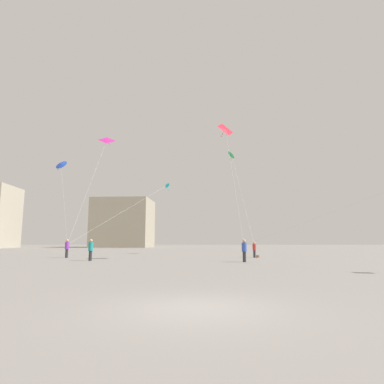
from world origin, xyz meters
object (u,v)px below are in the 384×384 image
(kite_cobalt_diamond, at_px, (59,165))
(kite_cyan_diamond, at_px, (163,187))
(person_in_teal, at_px, (89,249))
(handbag_beside_flyer, at_px, (256,256))
(kite_crimson_delta, at_px, (224,131))
(kite_magenta_delta, at_px, (105,141))
(building_centre_hall, at_px, (122,223))
(kite_emerald_diamond, at_px, (230,155))
(person_in_purple, at_px, (65,248))
(person_in_red, at_px, (253,249))
(person_in_blue, at_px, (243,249))

(kite_cobalt_diamond, bearing_deg, kite_cyan_diamond, 51.30)
(person_in_teal, height_order, handbag_beside_flyer, person_in_teal)
(kite_crimson_delta, height_order, kite_magenta_delta, kite_magenta_delta)
(building_centre_hall, height_order, handbag_beside_flyer, building_centre_hall)
(kite_emerald_diamond, height_order, kite_magenta_delta, kite_magenta_delta)
(person_in_teal, distance_m, kite_crimson_delta, 16.21)
(person_in_purple, height_order, building_centre_hall, building_centre_hall)
(person_in_red, distance_m, handbag_beside_flyer, 0.83)
(person_in_blue, distance_m, kite_cobalt_diamond, 19.95)
(kite_cobalt_diamond, relative_size, building_centre_hall, 0.54)
(person_in_red, xyz_separation_m, kite_cyan_diamond, (-9.99, 10.39, 8.03))
(kite_cyan_diamond, bearing_deg, kite_magenta_delta, -153.17)
(person_in_red, xyz_separation_m, kite_crimson_delta, (-3.05, -3.51, 11.14))
(building_centre_hall, bearing_deg, kite_magenta_delta, -80.98)
(person_in_teal, relative_size, kite_cyan_diamond, 0.16)
(kite_emerald_diamond, height_order, handbag_beside_flyer, kite_emerald_diamond)
(kite_magenta_delta, bearing_deg, handbag_beside_flyer, -20.91)
(person_in_purple, relative_size, kite_magenta_delta, 0.14)
(kite_crimson_delta, height_order, kite_cobalt_diamond, kite_crimson_delta)
(kite_crimson_delta, xyz_separation_m, building_centre_hall, (-22.09, 60.73, -5.46))
(kite_emerald_diamond, relative_size, kite_magenta_delta, 0.92)
(kite_cobalt_diamond, distance_m, building_centre_hall, 58.90)
(building_centre_hall, bearing_deg, person_in_red, -66.29)
(person_in_purple, relative_size, kite_emerald_diamond, 0.15)
(kite_cyan_diamond, bearing_deg, person_in_purple, -128.90)
(person_in_red, relative_size, person_in_blue, 0.88)
(kite_magenta_delta, bearing_deg, person_in_purple, -102.22)
(person_in_teal, xyz_separation_m, handbag_beside_flyer, (15.16, 5.41, -0.87))
(person_in_red, distance_m, person_in_purple, 18.68)
(person_in_red, distance_m, kite_cobalt_diamond, 21.15)
(person_in_red, height_order, kite_emerald_diamond, kite_emerald_diamond)
(kite_crimson_delta, relative_size, kite_emerald_diamond, 0.92)
(kite_crimson_delta, bearing_deg, kite_magenta_delta, 143.85)
(person_in_purple, xyz_separation_m, kite_magenta_delta, (1.55, 7.16, 13.14))
(person_in_red, bearing_deg, kite_cobalt_diamond, 88.17)
(building_centre_hall, bearing_deg, kite_emerald_diamond, -63.09)
(person_in_blue, relative_size, building_centre_hall, 0.11)
(kite_crimson_delta, bearing_deg, kite_cyan_diamond, 116.55)
(kite_crimson_delta, xyz_separation_m, kite_cyan_diamond, (-6.95, 13.90, -3.11))
(person_in_teal, xyz_separation_m, kite_magenta_delta, (-2.32, 12.09, 13.15))
(kite_magenta_delta, relative_size, handbag_beside_flyer, 42.18)
(person_in_red, xyz_separation_m, person_in_teal, (-14.81, -5.31, 0.13))
(person_in_blue, height_order, kite_cyan_diamond, kite_cyan_diamond)
(kite_cyan_diamond, height_order, building_centre_hall, building_centre_hall)
(kite_cobalt_diamond, xyz_separation_m, building_centre_hall, (-5.75, 58.55, -2.68))
(kite_magenta_delta, bearing_deg, kite_emerald_diamond, 9.51)
(person_in_purple, distance_m, building_centre_hall, 58.22)
(person_in_red, bearing_deg, person_in_blue, 157.41)
(kite_cyan_diamond, distance_m, handbag_beside_flyer, 17.02)
(person_in_blue, xyz_separation_m, kite_cyan_diamond, (-7.88, 17.39, 7.91))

